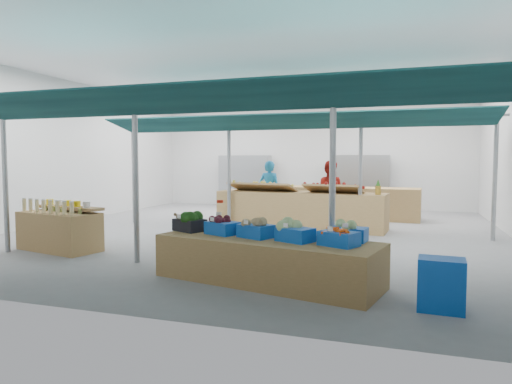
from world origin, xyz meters
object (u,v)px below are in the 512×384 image
at_px(veg_counter, 267,260).
at_px(crate_stack, 441,285).
at_px(bottle_shelf, 61,229).
at_px(fruit_counter, 300,210).
at_px(vendor_left, 270,191).
at_px(vendor_right, 329,192).

height_order(veg_counter, crate_stack, veg_counter).
xyz_separation_m(bottle_shelf, veg_counter, (4.72, -1.04, -0.10)).
distance_m(bottle_shelf, fruit_counter, 6.02).
xyz_separation_m(vendor_left, vendor_right, (1.80, 0.00, 0.00)).
bearing_deg(fruit_counter, vendor_right, 66.27).
distance_m(bottle_shelf, vendor_right, 7.27).
distance_m(veg_counter, vendor_right, 6.69).
relative_size(bottle_shelf, crate_stack, 2.91).
xyz_separation_m(veg_counter, fruit_counter, (-0.74, 5.56, 0.16)).
height_order(veg_counter, vendor_left, vendor_left).
distance_m(fruit_counter, vendor_right, 1.32).
bearing_deg(crate_stack, fruit_counter, 117.02).
relative_size(veg_counter, vendor_right, 1.87).
distance_m(bottle_shelf, crate_stack, 7.31).
height_order(fruit_counter, crate_stack, fruit_counter).
bearing_deg(vendor_left, crate_stack, 125.76).
xyz_separation_m(veg_counter, vendor_right, (-0.14, 6.66, 0.58)).
height_order(bottle_shelf, vendor_right, vendor_right).
bearing_deg(bottle_shelf, crate_stack, -0.65).
height_order(fruit_counter, vendor_right, vendor_right).
xyz_separation_m(bottle_shelf, vendor_right, (4.58, 5.62, 0.48)).
height_order(veg_counter, vendor_right, vendor_right).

